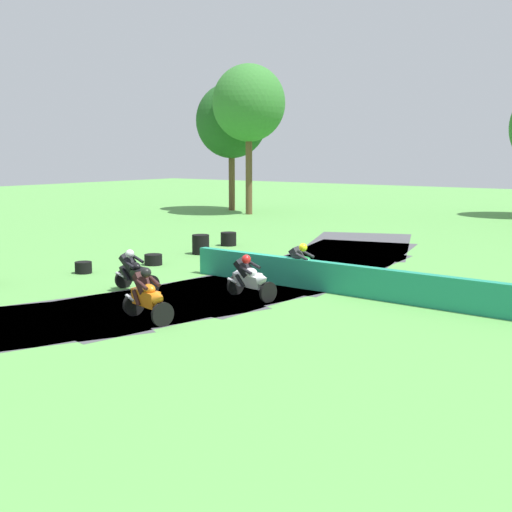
{
  "coord_description": "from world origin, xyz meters",
  "views": [
    {
      "loc": [
        12.52,
        -17.59,
        4.2
      ],
      "look_at": [
        -0.04,
        -0.38,
        0.9
      ],
      "focal_mm": 47.75,
      "sensor_mm": 36.0,
      "label": 1
    }
  ],
  "objects": [
    {
      "name": "motorcycle_lead_orange",
      "position": [
        0.67,
        -5.9,
        0.66
      ],
      "size": [
        1.7,
        1.02,
        1.42
      ],
      "color": "black",
      "rests_on": "ground"
    },
    {
      "name": "motorcycle_chase_black",
      "position": [
        -2.22,
        -3.56,
        0.63
      ],
      "size": [
        1.7,
        0.99,
        1.42
      ],
      "color": "black",
      "rests_on": "ground"
    },
    {
      "name": "tire_stack_mid_b",
      "position": [
        -5.27,
        0.3,
        0.2
      ],
      "size": [
        0.66,
        0.66,
        0.4
      ],
      "color": "black",
      "rests_on": "ground"
    },
    {
      "name": "tire_stack_mid_a",
      "position": [
        -6.0,
        -2.37,
        0.2
      ],
      "size": [
        0.58,
        0.58,
        0.4
      ],
      "color": "black",
      "rests_on": "ground"
    },
    {
      "name": "ground_plane",
      "position": [
        0.0,
        0.0,
        0.0
      ],
      "size": [
        120.0,
        120.0,
        0.0
      ],
      "primitive_type": "plane",
      "color": "#569947"
    },
    {
      "name": "tree_distant",
      "position": [
        -17.45,
        20.54,
        6.26
      ],
      "size": [
        4.97,
        4.97,
        8.9
      ],
      "color": "brown",
      "rests_on": "ground"
    },
    {
      "name": "safety_barrier",
      "position": [
        5.72,
        -0.24,
        0.45
      ],
      "size": [
        16.83,
        1.01,
        0.9
      ],
      "primitive_type": "cube",
      "rotation": [
        0.0,
        0.0,
        -1.61
      ],
      "color": "#1E8466",
      "rests_on": "ground"
    },
    {
      "name": "motorcycle_trailing_white",
      "position": [
        1.17,
        -2.33,
        0.63
      ],
      "size": [
        1.7,
        1.05,
        1.42
      ],
      "color": "black",
      "rests_on": "ground"
    },
    {
      "name": "tree_mid_rise",
      "position": [
        -14.62,
        18.79,
        7.25
      ],
      "size": [
        4.77,
        4.77,
        9.8
      ],
      "color": "brown",
      "rests_on": "ground"
    },
    {
      "name": "motorcycle_fourth_green",
      "position": [
        1.4,
        0.09,
        0.66
      ],
      "size": [
        1.69,
        0.7,
        1.42
      ],
      "color": "black",
      "rests_on": "ground"
    },
    {
      "name": "track_asphalt",
      "position": [
        -0.95,
        0.04,
        0.0
      ],
      "size": [
        9.19,
        29.39,
        0.01
      ],
      "color": "#47474C",
      "rests_on": "ground"
    },
    {
      "name": "tire_stack_far",
      "position": [
        -5.61,
        3.39,
        0.4
      ],
      "size": [
        0.7,
        0.7,
        0.8
      ],
      "color": "black",
      "rests_on": "ground"
    },
    {
      "name": "tire_stack_extra_a",
      "position": [
        -6.25,
        6.03,
        0.3
      ],
      "size": [
        0.7,
        0.7,
        0.6
      ],
      "color": "black",
      "rests_on": "ground"
    }
  ]
}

